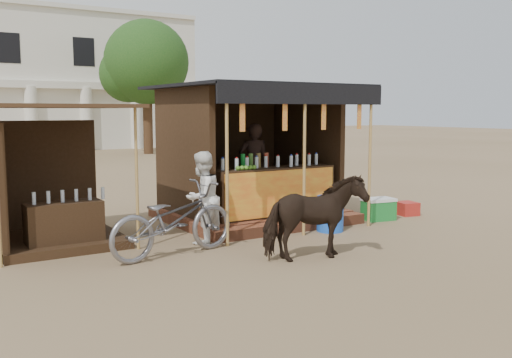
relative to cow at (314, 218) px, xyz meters
name	(u,v)px	position (x,y,z in m)	size (l,w,h in m)	color
ground	(312,262)	(-0.08, -0.06, -0.66)	(120.00, 120.00, 0.00)	#846B4C
main_stall	(252,171)	(0.93, 3.30, 0.37)	(3.60, 3.61, 2.78)	brown
secondary_stall	(45,196)	(-3.25, 3.17, 0.20)	(2.40, 2.40, 2.38)	#332012
cow	(314,218)	(0.00, 0.00, 0.00)	(0.71, 1.55, 1.31)	black
motorbike	(173,220)	(-1.72, 1.37, -0.08)	(0.77, 2.20, 1.16)	gray
bystander	(202,197)	(-0.92, 1.94, 0.14)	(0.77, 0.60, 1.59)	white
blue_barrel	(330,214)	(1.56, 1.51, -0.32)	(0.50, 0.50, 0.67)	blue
red_crate	(407,208)	(4.07, 1.94, -0.51)	(0.40, 0.43, 0.29)	#A9231C
cooler	(378,209)	(3.13, 1.85, -0.42)	(0.70, 0.54, 0.46)	#1C8030
tree	(142,65)	(5.73, 22.08, 3.98)	(4.50, 4.40, 7.00)	#382314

